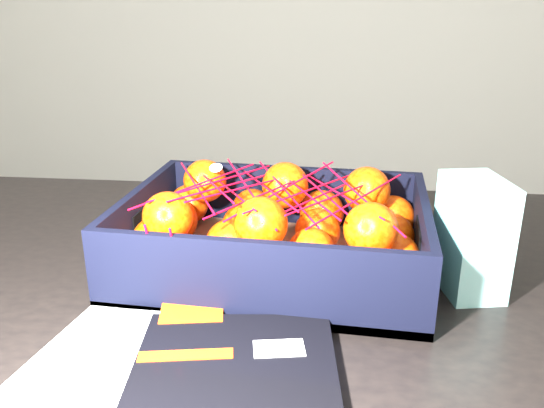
% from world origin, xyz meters
% --- Properties ---
extents(table, '(1.25, 0.89, 0.75)m').
position_xyz_m(table, '(0.21, -0.24, 0.65)').
color(table, black).
rests_on(table, ground).
extents(magazine_stack, '(0.37, 0.33, 0.02)m').
position_xyz_m(magazine_stack, '(0.22, -0.52, 0.76)').
color(magazine_stack, silver).
rests_on(magazine_stack, table).
extents(produce_crate, '(0.42, 0.32, 0.11)m').
position_xyz_m(produce_crate, '(0.27, -0.22, 0.78)').
color(produce_crate, '#8F5E42').
rests_on(produce_crate, table).
extents(clementine_heap, '(0.41, 0.30, 0.13)m').
position_xyz_m(clementine_heap, '(0.27, -0.22, 0.81)').
color(clementine_heap, '#FF4105').
rests_on(clementine_heap, produce_crate).
extents(mesh_net, '(0.35, 0.28, 0.11)m').
position_xyz_m(mesh_net, '(0.26, -0.22, 0.87)').
color(mesh_net, red).
rests_on(mesh_net, clementine_heap).
extents(retail_carton, '(0.09, 0.12, 0.16)m').
position_xyz_m(retail_carton, '(0.54, -0.24, 0.83)').
color(retail_carton, white).
rests_on(retail_carton, table).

